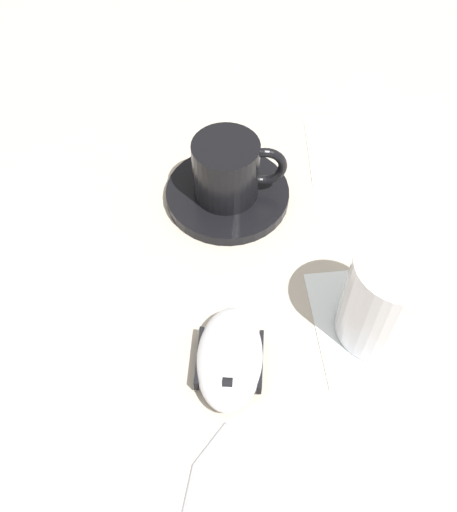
% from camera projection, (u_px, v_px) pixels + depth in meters
% --- Properties ---
extents(ground_plane, '(3.00, 3.00, 0.00)m').
position_uv_depth(ground_plane, '(269.00, 266.00, 0.60)').
color(ground_plane, '#B2A899').
extents(saucer, '(0.14, 0.14, 0.01)m').
position_uv_depth(saucer, '(227.00, 194.00, 0.66)').
color(saucer, black).
rests_on(saucer, ground).
extents(coffee_cup, '(0.07, 0.10, 0.07)m').
position_uv_depth(coffee_cup, '(228.00, 169.00, 0.62)').
color(coffee_cup, black).
rests_on(coffee_cup, saucer).
extents(computer_mouse, '(0.11, 0.07, 0.03)m').
position_uv_depth(computer_mouse, '(230.00, 358.00, 0.52)').
color(computer_mouse, silver).
rests_on(computer_mouse, ground).
extents(napkin_under_glass, '(0.14, 0.14, 0.00)m').
position_uv_depth(napkin_under_glass, '(381.00, 322.00, 0.56)').
color(napkin_under_glass, white).
rests_on(napkin_under_glass, ground).
extents(drinking_glass, '(0.08, 0.08, 0.11)m').
position_uv_depth(drinking_glass, '(388.00, 298.00, 0.52)').
color(drinking_glass, silver).
rests_on(drinking_glass, napkin_under_glass).
extents(napkin_spare, '(0.13, 0.13, 0.00)m').
position_uv_depth(napkin_spare, '(357.00, 150.00, 0.71)').
color(napkin_spare, white).
rests_on(napkin_spare, ground).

